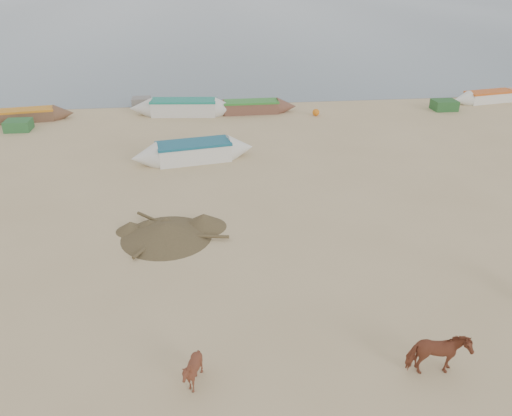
{
  "coord_description": "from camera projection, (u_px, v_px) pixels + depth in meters",
  "views": [
    {
      "loc": [
        -1.85,
        -11.55,
        8.77
      ],
      "look_at": [
        0.0,
        4.0,
        1.0
      ],
      "focal_mm": 35.0,
      "sensor_mm": 36.0,
      "label": 1
    }
  ],
  "objects": [
    {
      "name": "debris_pile",
      "position": [
        166.0,
        230.0,
        17.53
      ],
      "size": [
        4.25,
        4.25,
        0.56
      ],
      "primitive_type": "cone",
      "rotation": [
        0.0,
        0.0,
        -0.42
      ],
      "color": "brown",
      "rests_on": "ground"
    },
    {
      "name": "calf_front",
      "position": [
        192.0,
        371.0,
        11.25
      ],
      "size": [
        1.12,
        1.08,
        0.94
      ],
      "primitive_type": "imported",
      "rotation": [
        0.0,
        0.0,
        -1.06
      ],
      "color": "#5D2D1D",
      "rests_on": "ground"
    },
    {
      "name": "waterline_canoes",
      "position": [
        182.0,
        106.0,
        31.86
      ],
      "size": [
        59.59,
        3.59,
        0.99
      ],
      "color": "brown",
      "rests_on": "ground"
    },
    {
      "name": "sea",
      "position": [
        203.0,
        17.0,
        87.3
      ],
      "size": [
        160.0,
        160.0,
        0.0
      ],
      "primitive_type": "plane",
      "color": "slate",
      "rests_on": "ground"
    },
    {
      "name": "beach_clutter",
      "position": [
        305.0,
        107.0,
        32.2
      ],
      "size": [
        45.66,
        5.82,
        0.64
      ],
      "color": "#2C6131",
      "rests_on": "ground"
    },
    {
      "name": "cow_adult",
      "position": [
        438.0,
        355.0,
        11.56
      ],
      "size": [
        1.39,
        0.67,
        1.16
      ],
      "primitive_type": "imported",
      "rotation": [
        0.0,
        0.0,
        1.53
      ],
      "color": "brown",
      "rests_on": "ground"
    },
    {
      "name": "ground",
      "position": [
        272.0,
        300.0,
        14.37
      ],
      "size": [
        140.0,
        140.0,
        0.0
      ],
      "primitive_type": "plane",
      "color": "tan",
      "rests_on": "ground"
    },
    {
      "name": "near_canoe",
      "position": [
        194.0,
        152.0,
        24.21
      ],
      "size": [
        6.15,
        2.46,
        0.94
      ],
      "primitive_type": null,
      "rotation": [
        0.0,
        0.0,
        0.18
      ],
      "color": "silver",
      "rests_on": "ground"
    }
  ]
}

